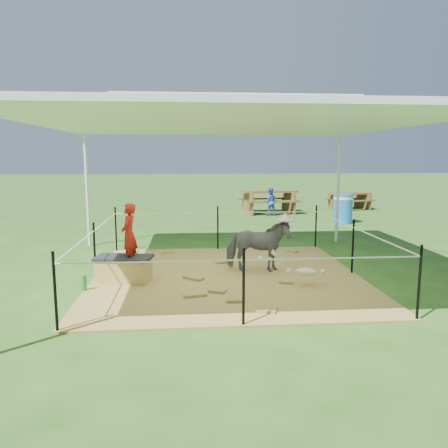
{
  "coord_description": "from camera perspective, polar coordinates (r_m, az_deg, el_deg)",
  "views": [
    {
      "loc": [
        -0.67,
        -7.38,
        2.1
      ],
      "look_at": [
        0.0,
        0.6,
        0.85
      ],
      "focal_mm": 35.0,
      "sensor_mm": 36.0,
      "label": 1
    }
  ],
  "objects": [
    {
      "name": "hay_patch",
      "position": [
        7.7,
        0.38,
        -6.84
      ],
      "size": [
        4.6,
        4.6,
        0.03
      ],
      "primitive_type": "cube",
      "color": "brown",
      "rests_on": "ground"
    },
    {
      "name": "straw_bale",
      "position": [
        7.48,
        -12.91,
        -5.9
      ],
      "size": [
        0.92,
        0.57,
        0.38
      ],
      "primitive_type": "cube",
      "rotation": [
        0.0,
        0.0,
        -0.18
      ],
      "color": "#AA903E",
      "rests_on": "hay_patch"
    },
    {
      "name": "picnic_table_near",
      "position": [
        16.3,
        5.82,
        2.92
      ],
      "size": [
        2.17,
        1.68,
        0.84
      ],
      "primitive_type": "cube",
      "rotation": [
        0.0,
        0.0,
        0.11
      ],
      "color": "brown",
      "rests_on": "ground"
    },
    {
      "name": "green_bottle",
      "position": [
        7.18,
        -17.78,
        -7.33
      ],
      "size": [
        0.08,
        0.08,
        0.24
      ],
      "primitive_type": "cylinder",
      "rotation": [
        0.0,
        0.0,
        -0.18
      ],
      "color": "#1A7829",
      "rests_on": "hay_patch"
    },
    {
      "name": "pink_hat",
      "position": [
        7.76,
        4.48,
        1.04
      ],
      "size": [
        0.29,
        0.29,
        0.14
      ],
      "primitive_type": "cylinder",
      "color": "#FF93C8",
      "rests_on": "pony"
    },
    {
      "name": "distant_person",
      "position": [
        15.6,
        6.02,
        2.93
      ],
      "size": [
        0.52,
        0.43,
        1.0
      ],
      "primitive_type": "imported",
      "rotation": [
        0.0,
        0.0,
        3.24
      ],
      "color": "#3158B9",
      "rests_on": "ground"
    },
    {
      "name": "dark_cloth",
      "position": [
        7.43,
        -12.97,
        -4.3
      ],
      "size": [
        0.98,
        0.63,
        0.05
      ],
      "primitive_type": "cube",
      "rotation": [
        0.0,
        0.0,
        -0.18
      ],
      "color": "black",
      "rests_on": "straw_bale"
    },
    {
      "name": "foal",
      "position": [
        7.18,
        10.67,
        -5.94
      ],
      "size": [
        1.01,
        0.73,
        0.51
      ],
      "primitive_type": null,
      "rotation": [
        0.0,
        0.0,
        -0.27
      ],
      "color": "beige",
      "rests_on": "hay_patch"
    },
    {
      "name": "woman",
      "position": [
        7.33,
        -12.33,
        -0.57
      ],
      "size": [
        0.31,
        0.41,
        1.03
      ],
      "primitive_type": "imported",
      "rotation": [
        0.0,
        0.0,
        -1.75
      ],
      "color": "#A91910",
      "rests_on": "straw_bale"
    },
    {
      "name": "ground",
      "position": [
        7.7,
        0.38,
        -6.95
      ],
      "size": [
        90.0,
        90.0,
        0.0
      ],
      "primitive_type": "plane",
      "color": "#2D5919",
      "rests_on": "ground"
    },
    {
      "name": "trash_barrel",
      "position": [
        14.23,
        15.26,
        1.93
      ],
      "size": [
        0.65,
        0.65,
        0.92
      ],
      "primitive_type": "cylinder",
      "rotation": [
        0.0,
        0.0,
        0.11
      ],
      "color": "blue",
      "rests_on": "ground"
    },
    {
      "name": "rope_fence",
      "position": [
        7.55,
        0.38,
        -2.25
      ],
      "size": [
        4.54,
        4.54,
        1.0
      ],
      "color": "black",
      "rests_on": "ground"
    },
    {
      "name": "picnic_table_far",
      "position": [
        18.09,
        16.07,
        2.9
      ],
      "size": [
        1.78,
        1.45,
        0.65
      ],
      "primitive_type": "cube",
      "rotation": [
        0.0,
        0.0,
        0.23
      ],
      "color": "#54331C",
      "rests_on": "ground"
    },
    {
      "name": "pony",
      "position": [
        7.85,
        4.43,
        -2.88
      ],
      "size": [
        1.16,
        0.6,
        0.95
      ],
      "primitive_type": "imported",
      "rotation": [
        0.0,
        0.0,
        1.49
      ],
      "color": "#4B4B50",
      "rests_on": "hay_patch"
    },
    {
      "name": "canopy_tent",
      "position": [
        7.43,
        0.4,
        13.44
      ],
      "size": [
        6.3,
        6.3,
        2.9
      ],
      "color": "silver",
      "rests_on": "ground"
    }
  ]
}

